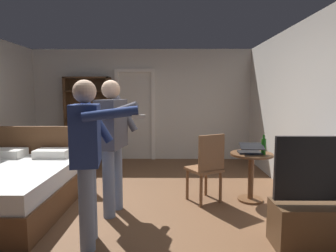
{
  "coord_description": "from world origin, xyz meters",
  "views": [
    {
      "loc": [
        0.67,
        -3.55,
        1.53
      ],
      "look_at": [
        0.64,
        0.13,
        1.12
      ],
      "focal_mm": 30.08,
      "sensor_mm": 36.0,
      "label": 1
    }
  ],
  "objects_px": {
    "bed": "(8,187)",
    "suitcase_dark": "(79,162)",
    "tv_flatscreen": "(327,216)",
    "side_table": "(251,169)",
    "person_striped_shirt": "(113,137)",
    "bookshelf": "(89,116)",
    "wooden_chair": "(207,165)",
    "bottle_on_table": "(264,146)",
    "person_blue_shirt": "(88,151)",
    "laptop": "(250,150)"
  },
  "relations": [
    {
      "from": "bed",
      "to": "suitcase_dark",
      "type": "bearing_deg",
      "value": 77.4
    },
    {
      "from": "tv_flatscreen",
      "to": "side_table",
      "type": "height_order",
      "value": "tv_flatscreen"
    },
    {
      "from": "person_striped_shirt",
      "to": "tv_flatscreen",
      "type": "bearing_deg",
      "value": -19.65
    },
    {
      "from": "bed",
      "to": "bookshelf",
      "type": "height_order",
      "value": "bookshelf"
    },
    {
      "from": "tv_flatscreen",
      "to": "suitcase_dark",
      "type": "relative_size",
      "value": 2.09
    },
    {
      "from": "bed",
      "to": "wooden_chair",
      "type": "distance_m",
      "value": 2.72
    },
    {
      "from": "bookshelf",
      "to": "bottle_on_table",
      "type": "relative_size",
      "value": 6.95
    },
    {
      "from": "person_blue_shirt",
      "to": "suitcase_dark",
      "type": "height_order",
      "value": "person_blue_shirt"
    },
    {
      "from": "person_blue_shirt",
      "to": "bookshelf",
      "type": "bearing_deg",
      "value": 105.93
    },
    {
      "from": "tv_flatscreen",
      "to": "side_table",
      "type": "xyz_separation_m",
      "value": [
        -0.4,
        1.26,
        0.14
      ]
    },
    {
      "from": "laptop",
      "to": "suitcase_dark",
      "type": "height_order",
      "value": "laptop"
    },
    {
      "from": "bookshelf",
      "to": "suitcase_dark",
      "type": "relative_size",
      "value": 3.56
    },
    {
      "from": "person_blue_shirt",
      "to": "wooden_chair",
      "type": "bearing_deg",
      "value": 39.98
    },
    {
      "from": "wooden_chair",
      "to": "person_blue_shirt",
      "type": "height_order",
      "value": "person_blue_shirt"
    },
    {
      "from": "side_table",
      "to": "suitcase_dark",
      "type": "height_order",
      "value": "side_table"
    },
    {
      "from": "bottle_on_table",
      "to": "wooden_chair",
      "type": "distance_m",
      "value": 0.83
    },
    {
      "from": "laptop",
      "to": "tv_flatscreen",
      "type": "bearing_deg",
      "value": -70.42
    },
    {
      "from": "tv_flatscreen",
      "to": "laptop",
      "type": "relative_size",
      "value": 3.29
    },
    {
      "from": "bottle_on_table",
      "to": "person_blue_shirt",
      "type": "distance_m",
      "value": 2.42
    },
    {
      "from": "bottle_on_table",
      "to": "person_striped_shirt",
      "type": "bearing_deg",
      "value": -169.99
    },
    {
      "from": "tv_flatscreen",
      "to": "person_striped_shirt",
      "type": "bearing_deg",
      "value": 160.35
    },
    {
      "from": "bottle_on_table",
      "to": "person_blue_shirt",
      "type": "relative_size",
      "value": 0.17
    },
    {
      "from": "bookshelf",
      "to": "laptop",
      "type": "distance_m",
      "value": 3.95
    },
    {
      "from": "bookshelf",
      "to": "wooden_chair",
      "type": "height_order",
      "value": "bookshelf"
    },
    {
      "from": "bed",
      "to": "person_striped_shirt",
      "type": "height_order",
      "value": "person_striped_shirt"
    },
    {
      "from": "bed",
      "to": "laptop",
      "type": "xyz_separation_m",
      "value": [
        3.32,
        0.27,
        0.45
      ]
    },
    {
      "from": "bed",
      "to": "wooden_chair",
      "type": "height_order",
      "value": "bed"
    },
    {
      "from": "tv_flatscreen",
      "to": "person_blue_shirt",
      "type": "height_order",
      "value": "person_blue_shirt"
    },
    {
      "from": "bookshelf",
      "to": "tv_flatscreen",
      "type": "bearing_deg",
      "value": -47.43
    },
    {
      "from": "bottle_on_table",
      "to": "person_striped_shirt",
      "type": "relative_size",
      "value": 0.16
    },
    {
      "from": "bottle_on_table",
      "to": "person_blue_shirt",
      "type": "bearing_deg",
      "value": -151.92
    },
    {
      "from": "bed",
      "to": "bookshelf",
      "type": "relative_size",
      "value": 1.04
    },
    {
      "from": "bookshelf",
      "to": "suitcase_dark",
      "type": "bearing_deg",
      "value": -85.52
    },
    {
      "from": "bookshelf",
      "to": "wooden_chair",
      "type": "xyz_separation_m",
      "value": [
        2.4,
        -2.58,
        -0.5
      ]
    },
    {
      "from": "bookshelf",
      "to": "person_striped_shirt",
      "type": "height_order",
      "value": "bookshelf"
    },
    {
      "from": "laptop",
      "to": "wooden_chair",
      "type": "distance_m",
      "value": 0.65
    },
    {
      "from": "bookshelf",
      "to": "suitcase_dark",
      "type": "height_order",
      "value": "bookshelf"
    },
    {
      "from": "bottle_on_table",
      "to": "person_striped_shirt",
      "type": "xyz_separation_m",
      "value": [
        -2.04,
        -0.36,
        0.19
      ]
    },
    {
      "from": "side_table",
      "to": "bottle_on_table",
      "type": "bearing_deg",
      "value": -29.74
    },
    {
      "from": "bookshelf",
      "to": "side_table",
      "type": "distance_m",
      "value": 3.98
    },
    {
      "from": "side_table",
      "to": "wooden_chair",
      "type": "distance_m",
      "value": 0.66
    },
    {
      "from": "wooden_chair",
      "to": "bottle_on_table",
      "type": "bearing_deg",
      "value": 0.72
    },
    {
      "from": "person_blue_shirt",
      "to": "person_striped_shirt",
      "type": "distance_m",
      "value": 0.78
    },
    {
      "from": "bed",
      "to": "person_blue_shirt",
      "type": "relative_size",
      "value": 1.2
    },
    {
      "from": "bed",
      "to": "person_striped_shirt",
      "type": "xyz_separation_m",
      "value": [
        1.45,
        -0.13,
        0.7
      ]
    },
    {
      "from": "side_table",
      "to": "bed",
      "type": "bearing_deg",
      "value": -174.66
    },
    {
      "from": "bed",
      "to": "person_blue_shirt",
      "type": "height_order",
      "value": "person_blue_shirt"
    },
    {
      "from": "wooden_chair",
      "to": "suitcase_dark",
      "type": "xyz_separation_m",
      "value": [
        -2.32,
        1.51,
        -0.32
      ]
    },
    {
      "from": "side_table",
      "to": "suitcase_dark",
      "type": "relative_size",
      "value": 1.29
    },
    {
      "from": "bed",
      "to": "laptop",
      "type": "bearing_deg",
      "value": 4.65
    }
  ]
}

